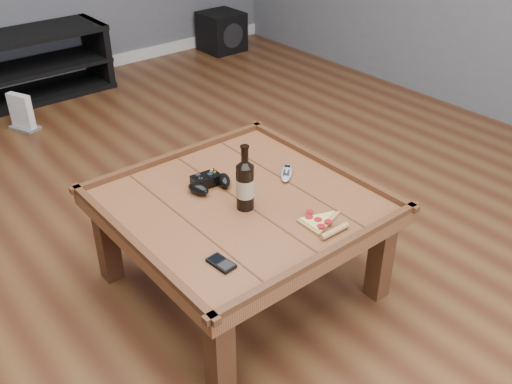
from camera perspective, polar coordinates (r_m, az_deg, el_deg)
ground at (r=2.59m, az=-1.44°, el=-9.24°), size 6.00×6.00×0.00m
baseboard at (r=4.98m, az=-23.48°, el=9.78°), size 5.00×0.02×0.10m
coffee_table at (r=2.36m, az=-1.57°, el=-2.05°), size 1.03×1.03×0.48m
media_console at (r=4.70m, az=-23.04°, el=11.22°), size 1.40×0.45×0.50m
beer_bottle at (r=2.22m, az=-1.10°, el=0.85°), size 0.07×0.07×0.28m
game_controller at (r=2.40m, az=-4.71°, el=0.98°), size 0.21×0.15×0.06m
pizza_slice at (r=2.19m, az=6.45°, el=-3.10°), size 0.15×0.24×0.02m
smartphone at (r=1.99m, az=-3.50°, el=-7.11°), size 0.07×0.11×0.01m
remote_control at (r=2.50m, az=3.06°, el=1.92°), size 0.15×0.14×0.02m
subwoofer at (r=5.54m, az=-3.46°, el=15.72°), size 0.36×0.36×0.35m
game_console at (r=4.23m, az=-22.38°, el=7.28°), size 0.18×0.23×0.25m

